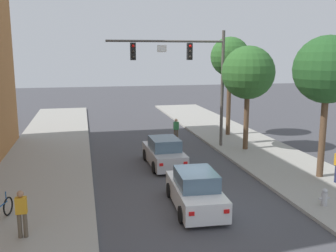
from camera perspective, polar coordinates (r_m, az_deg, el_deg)
ground_plane at (r=16.00m, az=4.06°, el=-12.03°), size 120.00×120.00×0.00m
sidewalk_left at (r=15.54m, az=-20.24°, el=-13.11°), size 5.00×60.00×0.15m
sidewalk_right at (r=18.79m, az=23.69°, el=-9.18°), size 5.00×60.00×0.15m
traffic_signal_mast at (r=24.48m, az=3.36°, el=8.85°), size 7.56×0.38×7.50m
car_lead_silver at (r=21.41m, az=-0.60°, el=-4.05°), size 1.91×4.28×1.60m
car_following_white at (r=15.70m, az=4.10°, el=-9.65°), size 2.00×4.31×1.60m
pedestrian_sidewalk_left_walker at (r=13.77m, az=-21.04°, el=-11.85°), size 0.36×0.22×1.64m
pedestrian_crossing_road at (r=27.28m, az=1.22°, el=-0.41°), size 0.36×0.22×1.64m
bicycle_leaning at (r=15.50m, az=-23.66°, el=-11.57°), size 0.55×1.72×0.98m
fire_hydrant at (r=16.85m, az=22.32°, el=-9.79°), size 0.48×0.24×0.72m
street_tree_nearest at (r=19.83m, az=22.73°, el=7.68°), size 3.24×3.24×6.92m
street_tree_second at (r=24.46m, az=11.87°, el=7.75°), size 3.31×3.31×6.55m
street_tree_third at (r=28.77m, az=9.25°, el=10.06°), size 2.86×2.86×7.27m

